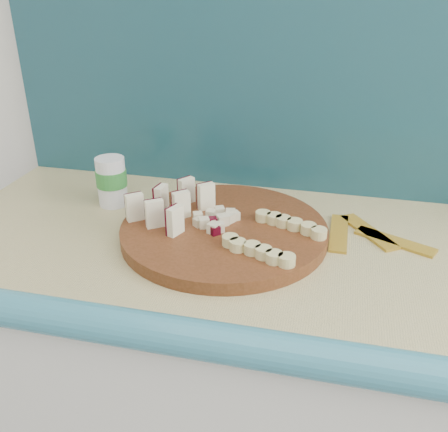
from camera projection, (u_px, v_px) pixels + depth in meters
cutting_board at (224, 231)px, 1.00m from camera, size 0.53×0.53×0.03m
apple_wedges at (171, 204)px, 1.01m from camera, size 0.16×0.18×0.06m
apple_chunks at (213, 217)px, 1.00m from camera, size 0.07×0.06×0.02m
banana_slices at (274, 236)px, 0.93m from camera, size 0.19×0.19×0.02m
canister at (112, 181)px, 1.11m from camera, size 0.07×0.07×0.11m
banana_peel at (367, 235)px, 1.00m from camera, size 0.20×0.17×0.01m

